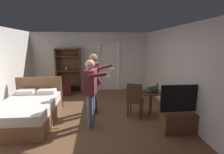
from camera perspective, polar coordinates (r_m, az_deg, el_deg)
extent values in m
plane|color=brown|center=(4.81, -7.76, -13.80)|extent=(6.44, 6.44, 0.00)
cube|color=silver|center=(7.39, -7.05, 5.12)|extent=(5.20, 0.12, 2.52)
cube|color=silver|center=(4.99, 22.37, 1.54)|extent=(0.12, 6.09, 2.52)
cube|color=white|center=(7.34, -4.33, 3.27)|extent=(0.08, 0.08, 2.05)
cube|color=white|center=(7.40, 2.28, 3.36)|extent=(0.08, 0.08, 2.05)
cube|color=white|center=(7.29, -1.04, 11.65)|extent=(0.93, 0.08, 0.08)
cube|color=brown|center=(5.00, -26.63, -11.77)|extent=(1.37, 2.05, 0.35)
cube|color=silver|center=(4.90, -26.92, -8.68)|extent=(1.31, 1.99, 0.22)
cube|color=brown|center=(5.76, -23.42, -5.00)|extent=(1.37, 0.08, 1.02)
cube|color=white|center=(5.60, -27.26, -4.50)|extent=(0.50, 0.34, 0.12)
cube|color=white|center=(5.40, -21.32, -4.55)|extent=(0.50, 0.34, 0.12)
cube|color=#4C331E|center=(7.36, -18.33, 1.98)|extent=(0.06, 0.32, 1.85)
cube|color=#4C331E|center=(7.21, -10.71, 2.16)|extent=(0.06, 0.32, 1.85)
cube|color=#4C331E|center=(7.19, -14.91, 9.22)|extent=(1.04, 0.32, 0.04)
cube|color=#4C331E|center=(7.42, -14.38, 2.26)|extent=(1.04, 0.02, 1.85)
cube|color=#4C331E|center=(7.39, -14.33, -2.65)|extent=(0.98, 0.32, 0.03)
cylinder|color=#BB4B8B|center=(7.39, -15.35, -2.18)|extent=(0.06, 0.06, 0.10)
cube|color=#4C331E|center=(7.27, -14.56, 2.08)|extent=(0.98, 0.32, 0.03)
cylinder|color=gray|center=(7.27, -15.34, 2.69)|extent=(0.08, 0.08, 0.13)
cube|color=#4C331E|center=(7.20, -14.80, 6.93)|extent=(0.98, 0.32, 0.03)
cube|color=brown|center=(4.36, 22.58, -14.04)|extent=(0.92, 0.40, 0.45)
cube|color=black|center=(4.13, 23.31, -6.68)|extent=(1.08, 0.05, 0.63)
cube|color=slate|center=(4.16, 23.12, -6.56)|extent=(1.02, 0.01, 0.57)
cylinder|color=brown|center=(4.96, 13.00, -9.01)|extent=(0.08, 0.08, 0.67)
cylinder|color=brown|center=(5.08, 12.84, -12.41)|extent=(0.37, 0.37, 0.03)
cylinder|color=brown|center=(4.85, 13.17, -5.12)|extent=(0.61, 0.61, 0.03)
cube|color=black|center=(4.84, 12.85, -4.83)|extent=(0.38, 0.33, 0.02)
cube|color=black|center=(4.72, 13.86, -3.86)|extent=(0.37, 0.30, 0.07)
cube|color=navy|center=(4.73, 13.81, -3.84)|extent=(0.33, 0.26, 0.06)
cylinder|color=#2F501F|center=(4.79, 15.13, -3.86)|extent=(0.06, 0.06, 0.22)
cylinder|color=#2F501F|center=(4.76, 15.21, -2.25)|extent=(0.03, 0.03, 0.06)
cylinder|color=#4C331E|center=(4.97, 10.32, -10.22)|extent=(0.04, 0.04, 0.45)
cylinder|color=#4C331E|center=(5.03, 6.45, -9.83)|extent=(0.04, 0.04, 0.45)
cylinder|color=#4C331E|center=(4.66, 9.56, -11.68)|extent=(0.04, 0.04, 0.45)
cylinder|color=#4C331E|center=(4.73, 5.43, -11.23)|extent=(0.04, 0.04, 0.45)
cube|color=#4C331E|center=(4.76, 8.02, -7.98)|extent=(0.56, 0.56, 0.04)
cube|color=#4C331E|center=(4.52, 7.65, -5.41)|extent=(0.40, 0.22, 0.50)
cylinder|color=slate|center=(4.40, -6.80, -10.30)|extent=(0.15, 0.15, 0.83)
cylinder|color=slate|center=(4.16, -7.47, -11.58)|extent=(0.15, 0.15, 0.83)
cube|color=brown|center=(4.07, -7.36, -1.59)|extent=(0.33, 0.50, 0.59)
sphere|color=#D8AD8C|center=(4.00, -7.51, 4.28)|extent=(0.23, 0.23, 0.23)
cylinder|color=brown|center=(4.28, -5.55, 0.52)|extent=(0.34, 0.14, 0.48)
cylinder|color=brown|center=(3.74, -5.02, 0.67)|extent=(0.44, 0.16, 0.15)
cube|color=white|center=(3.70, -1.81, 0.07)|extent=(0.12, 0.05, 0.04)
cylinder|color=#333338|center=(5.15, -6.35, -6.80)|extent=(0.15, 0.15, 0.88)
cylinder|color=#333338|center=(4.94, -5.94, -7.59)|extent=(0.15, 0.15, 0.88)
cube|color=brown|center=(4.86, -6.34, 1.26)|extent=(0.33, 0.45, 0.62)
sphere|color=#936B4C|center=(4.81, -6.45, 6.46)|extent=(0.24, 0.24, 0.24)
cylinder|color=brown|center=(5.08, -5.76, 3.00)|extent=(0.35, 0.15, 0.50)
cylinder|color=brown|center=(4.65, -2.93, 3.40)|extent=(0.51, 0.17, 0.20)
cube|color=white|center=(4.69, 0.11, 2.76)|extent=(0.12, 0.06, 0.04)
cube|color=#4C1919|center=(7.00, -16.05, -4.16)|extent=(0.60, 0.43, 0.46)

